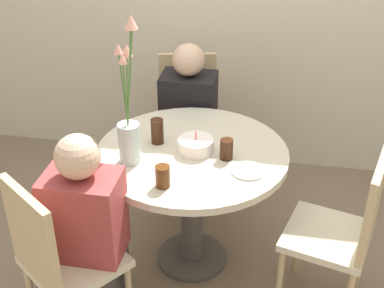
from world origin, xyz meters
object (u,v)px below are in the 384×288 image
Objects in this scene: chair_right_flank at (345,227)px; drink_glass_2 at (157,131)px; flower_vase at (129,121)px; person_woman at (189,129)px; person_guest at (88,243)px; drink_glass_0 at (226,149)px; birthday_cake at (196,145)px; side_plate at (248,171)px; chair_left_flank at (58,256)px; drink_glass_1 at (163,176)px; chair_far_back at (188,115)px.

drink_glass_2 is (-0.99, 0.27, 0.29)m from chair_right_flank.
flower_vase is 0.94m from person_woman.
chair_right_flank is 6.78× the size of drink_glass_2.
chair_right_flank is 0.85× the size of person_guest.
chair_right_flank is 0.85× the size of person_woman.
birthday_cake is at bearing 164.72° from drink_glass_0.
chair_right_flank is at bearing -3.06° from flower_vase.
birthday_cake is at bearing -12.37° from drink_glass_2.
person_woman and person_guest have the same top height.
flower_vase reaches higher than chair_right_flank.
side_plate is at bearing -40.89° from drink_glass_0.
flower_vase is 0.51m from drink_glass_0.
chair_left_flank is 1.00× the size of chair_right_flank.
drink_glass_1 is 0.41m from drink_glass_2.
drink_glass_2 is 0.69m from person_guest.
drink_glass_0 is (-0.61, 0.17, 0.27)m from chair_right_flank.
side_plate is (0.58, 0.01, -0.22)m from flower_vase.
flower_vase is 7.16× the size of drink_glass_1.
chair_left_flank is 0.95m from drink_glass_0.
flower_vase is 5.63× the size of drink_glass_2.
chair_far_back and chair_right_flank have the same top height.
drink_glass_0 is at bearing 40.21° from person_guest.
chair_far_back is 1.35m from person_guest.
person_guest is at bearing -59.89° from chair_right_flank.
drink_glass_0 and drink_glass_1 have the same top height.
drink_glass_0 is 0.81m from person_woman.
drink_glass_0 is 0.79× the size of drink_glass_2.
flower_vase is 4.58× the size of side_plate.
chair_left_flank is 1.35m from person_woman.
person_guest is (-1.19, -0.32, -0.02)m from chair_right_flank.
drink_glass_2 is (-0.22, 0.05, 0.03)m from birthday_cake.
flower_vase is 0.60m from person_guest.
chair_far_back is at bearing 113.08° from drink_glass_0.
chair_far_back is 1.09m from side_plate.
chair_left_flank reaches higher than birthday_cake.
drink_glass_1 is at bearing -105.52° from birthday_cake.
chair_right_flank reaches higher than side_plate.
flower_vase is (-1.07, 0.06, 0.45)m from chair_right_flank.
flower_vase is 0.28m from drink_glass_2.
person_guest is (-0.12, -0.37, -0.46)m from flower_vase.
chair_right_flank is (0.97, -1.02, 0.00)m from chair_far_back.
flower_vase is at bearing 72.75° from person_guest.
drink_glass_0 is 0.39m from drink_glass_2.
chair_left_flank is 0.70m from flower_vase.
side_plate is at bearing -75.53° from chair_far_back.
person_guest reaches higher than chair_far_back.
person_woman is at bearing 119.36° from side_plate.
drink_glass_1 is at bearing -72.81° from drink_glass_2.
drink_glass_0 is at bearing 14.17° from flower_vase.
birthday_cake reaches higher than drink_glass_1.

